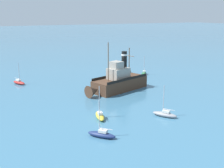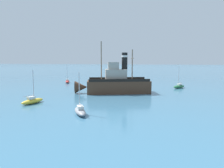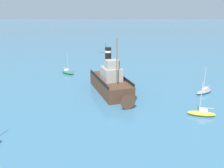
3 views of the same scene
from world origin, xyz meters
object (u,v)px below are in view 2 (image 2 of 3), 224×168
object	(u,v)px
old_tugboat	(115,84)
sailboat_red	(67,81)
sailboat_yellow	(32,101)
sailboat_green	(179,86)
sailboat_grey	(80,111)

from	to	relation	value
old_tugboat	sailboat_red	world-z (taller)	old_tugboat
old_tugboat	sailboat_yellow	size ratio (longest dim) A/B	3.01
old_tugboat	sailboat_red	bearing A→B (deg)	50.14
old_tugboat	sailboat_green	bearing A→B (deg)	-52.11
old_tugboat	sailboat_yellow	xyz separation A→B (m)	(-12.49, 9.66, -1.40)
sailboat_grey	sailboat_yellow	world-z (taller)	same
old_tugboat	sailboat_green	size ratio (longest dim) A/B	3.01
old_tugboat	sailboat_green	distance (m)	16.27
old_tugboat	sailboat_grey	xyz separation A→B (m)	(-16.35, 0.59, -1.40)
old_tugboat	sailboat_grey	size ratio (longest dim) A/B	3.01
sailboat_red	sailboat_yellow	bearing A→B (deg)	-164.41
sailboat_green	sailboat_red	bearing A→B (deg)	81.73
old_tugboat	sailboat_green	xyz separation A→B (m)	(9.96, -12.79, -1.40)
sailboat_grey	sailboat_green	world-z (taller)	same
sailboat_red	sailboat_green	bearing A→B (deg)	-98.27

